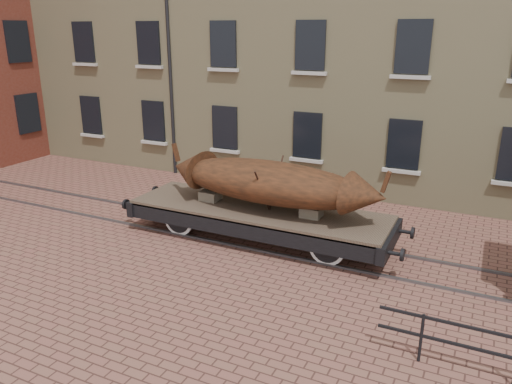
% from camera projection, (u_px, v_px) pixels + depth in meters
% --- Properties ---
extents(ground, '(90.00, 90.00, 0.00)m').
position_uv_depth(ground, '(328.00, 253.00, 13.89)').
color(ground, brown).
extents(warehouse_cream, '(40.00, 10.19, 14.00)m').
position_uv_depth(warehouse_cream, '(493.00, 0.00, 19.02)').
color(warehouse_cream, tan).
rests_on(warehouse_cream, ground).
extents(rail_track, '(30.00, 1.52, 0.06)m').
position_uv_depth(rail_track, '(328.00, 252.00, 13.88)').
color(rail_track, '#59595E').
rests_on(rail_track, ground).
extents(flatcar_wagon, '(8.58, 2.33, 1.30)m').
position_uv_depth(flatcar_wagon, '(258.00, 214.00, 14.53)').
color(flatcar_wagon, brown).
rests_on(flatcar_wagon, ground).
extents(iron_boat, '(6.75, 2.13, 1.61)m').
position_uv_depth(iron_boat, '(270.00, 182.00, 14.06)').
color(iron_boat, '#572B15').
rests_on(iron_boat, flatcar_wagon).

